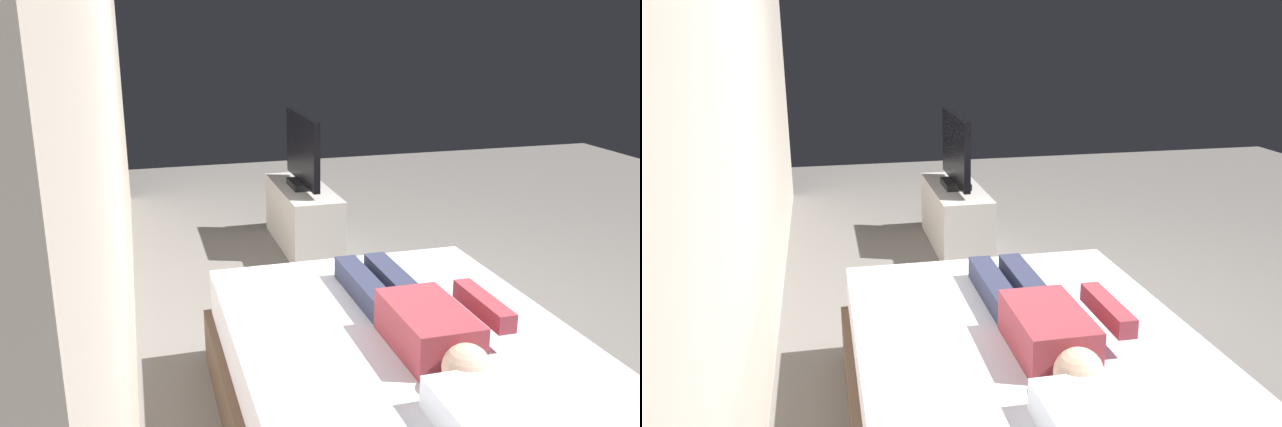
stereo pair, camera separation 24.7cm
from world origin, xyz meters
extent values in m
plane|color=slate|center=(0.00, 0.00, 0.00)|extent=(10.00, 10.00, 0.00)
cube|color=beige|center=(0.40, 1.61, 1.40)|extent=(6.40, 0.10, 2.80)
cube|color=brown|center=(-1.07, 0.44, 0.15)|extent=(2.08, 1.51, 0.30)
cube|color=white|center=(-1.07, 0.44, 0.42)|extent=(2.00, 1.43, 0.24)
cube|color=#993842|center=(-1.17, 0.41, 0.63)|extent=(0.48, 0.28, 0.18)
sphere|color=beige|center=(-1.50, 0.41, 0.63)|extent=(0.18, 0.18, 0.18)
cube|color=#2D334C|center=(-0.63, 0.33, 0.60)|extent=(0.60, 0.11, 0.11)
cube|color=#2D334C|center=(-0.63, 0.49, 0.60)|extent=(0.60, 0.11, 0.11)
cube|color=#993842|center=(-1.11, 0.13, 0.67)|extent=(0.40, 0.08, 0.08)
cube|color=black|center=(-0.89, -0.01, 0.55)|extent=(0.15, 0.04, 0.02)
cube|color=#B7B2AD|center=(1.68, 0.20, 0.25)|extent=(1.10, 0.40, 0.50)
cube|color=black|center=(1.68, 0.20, 0.53)|extent=(0.32, 0.20, 0.05)
cube|color=black|center=(1.68, 0.20, 0.82)|extent=(0.88, 0.05, 0.54)
camera|label=1|loc=(-3.39, 1.48, 1.84)|focal=37.32mm
camera|label=2|loc=(-3.45, 1.25, 1.84)|focal=37.32mm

